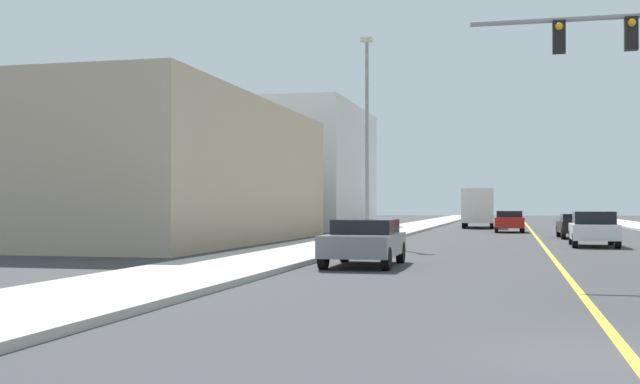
# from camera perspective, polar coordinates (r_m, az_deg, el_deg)

# --- Properties ---
(ground) EXTENTS (192.00, 192.00, 0.00)m
(ground) POSITION_cam_1_polar(r_m,az_deg,el_deg) (51.54, 15.14, -2.91)
(ground) COLOR #38383A
(sidewalk_left) EXTENTS (3.79, 168.00, 0.15)m
(sidewalk_left) POSITION_cam_1_polar(r_m,az_deg,el_deg) (52.10, 5.11, -2.84)
(sidewalk_left) COLOR #B2ADA3
(sidewalk_left) RESTS_ON ground
(lane_marking_center) EXTENTS (0.16, 144.00, 0.01)m
(lane_marking_center) POSITION_cam_1_polar(r_m,az_deg,el_deg) (51.54, 15.14, -2.91)
(lane_marking_center) COLOR yellow
(lane_marking_center) RESTS_ON ground
(building_left_near) EXTENTS (12.37, 22.06, 6.73)m
(building_left_near) POSITION_cam_1_polar(r_m,az_deg,el_deg) (39.56, -12.28, 1.36)
(building_left_near) COLOR tan
(building_left_near) RESTS_ON ground
(building_left_far) EXTENTS (15.27, 15.82, 9.19)m
(building_left_far) POSITION_cam_1_polar(r_m,az_deg,el_deg) (61.13, -4.21, 1.67)
(building_left_far) COLOR silver
(building_left_far) RESTS_ON ground
(street_lamp) EXTENTS (0.56, 0.28, 9.22)m
(street_lamp) POSITION_cam_1_polar(r_m,az_deg,el_deg) (35.84, 3.40, 4.51)
(street_lamp) COLOR gray
(street_lamp) RESTS_ON sidewalk_left
(car_black) EXTENTS (1.84, 4.34, 1.32)m
(car_black) POSITION_cam_1_polar(r_m,az_deg,el_deg) (44.68, 17.96, -2.30)
(car_black) COLOR black
(car_black) RESTS_ON ground
(car_white) EXTENTS (1.98, 4.11, 1.51)m
(car_white) POSITION_cam_1_polar(r_m,az_deg,el_deg) (35.89, 19.11, -2.49)
(car_white) COLOR white
(car_white) RESTS_ON ground
(car_gray) EXTENTS (1.99, 4.08, 1.35)m
(car_gray) POSITION_cam_1_polar(r_m,az_deg,el_deg) (23.15, 3.22, -3.54)
(car_gray) COLOR slate
(car_gray) RESTS_ON ground
(car_red) EXTENTS (1.94, 4.24, 1.41)m
(car_red) POSITION_cam_1_polar(r_m,az_deg,el_deg) (53.72, 13.48, -2.05)
(car_red) COLOR red
(car_red) RESTS_ON ground
(delivery_truck) EXTENTS (2.58, 8.15, 3.07)m
(delivery_truck) POSITION_cam_1_polar(r_m,az_deg,el_deg) (64.13, 11.33, -1.08)
(delivery_truck) COLOR #194799
(delivery_truck) RESTS_ON ground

